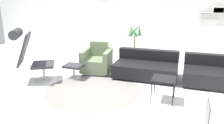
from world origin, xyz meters
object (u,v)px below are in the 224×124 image
at_px(shelf_unit, 219,17).
at_px(lounge_chair, 28,50).
at_px(couch_second, 212,74).
at_px(side_table, 164,81).
at_px(armchair_red, 97,61).
at_px(potted_plant, 134,46).
at_px(ottoman, 74,68).
at_px(couch_low, 146,68).

bearing_deg(shelf_unit, lounge_chair, -144.08).
xyz_separation_m(lounge_chair, couch_second, (4.05, 1.21, -0.52)).
height_order(couch_second, side_table, couch_second).
bearing_deg(lounge_chair, armchair_red, 102.76).
bearing_deg(couch_second, side_table, 51.01).
height_order(side_table, potted_plant, potted_plant).
height_order(couch_second, shelf_unit, shelf_unit).
bearing_deg(ottoman, lounge_chair, -148.94).
xyz_separation_m(lounge_chair, couch_low, (2.54, 1.21, -0.52)).
distance_m(lounge_chair, potted_plant, 3.29).
relative_size(ottoman, shelf_unit, 0.24).
xyz_separation_m(ottoman, shelf_unit, (3.37, 2.55, 1.15)).
height_order(lounge_chair, ottoman, lounge_chair).
xyz_separation_m(ottoman, armchair_red, (0.35, 0.65, 0.04)).
relative_size(armchair_red, couch_low, 0.57).
xyz_separation_m(side_table, potted_plant, (-1.23, 2.70, 0.04)).
bearing_deg(couch_low, side_table, 113.61).
xyz_separation_m(potted_plant, shelf_unit, (2.37, 0.38, 0.95)).
relative_size(lounge_chair, ottoman, 2.80).
relative_size(lounge_chair, potted_plant, 1.07).
xyz_separation_m(couch_second, shelf_unit, (0.20, 1.87, 1.16)).
relative_size(couch_second, potted_plant, 1.07).
distance_m(armchair_red, couch_second, 2.82).
xyz_separation_m(armchair_red, side_table, (1.88, -1.18, 0.11)).
bearing_deg(armchair_red, couch_second, 171.84).
distance_m(lounge_chair, side_table, 3.12).
bearing_deg(lounge_chair, shelf_unit, 94.86).
height_order(ottoman, shelf_unit, shelf_unit).
bearing_deg(shelf_unit, potted_plant, -170.90).
bearing_deg(side_table, armchair_red, 147.83).
height_order(ottoman, couch_low, couch_low).
relative_size(armchair_red, couch_second, 0.71).
relative_size(lounge_chair, couch_low, 0.80).
height_order(couch_second, potted_plant, potted_plant).
relative_size(ottoman, couch_second, 0.36).
height_order(armchair_red, couch_low, armchair_red).
distance_m(ottoman, shelf_unit, 4.38).
relative_size(side_table, potted_plant, 0.39).
distance_m(armchair_red, potted_plant, 1.66).
bearing_deg(lounge_chair, couch_low, 84.40).
distance_m(couch_low, potted_plant, 1.64).
bearing_deg(couch_second, lounge_chair, 15.32).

